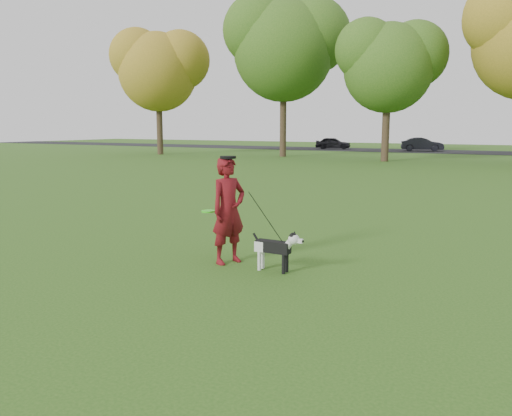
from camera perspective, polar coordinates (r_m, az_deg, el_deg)
The scene contains 8 objects.
ground at distance 8.45m, azimuth -0.87°, elevation -6.35°, with size 120.00×120.00×0.00m, color #285116.
road at distance 47.33m, azimuth 23.44°, elevation 5.86°, with size 120.00×7.00×0.02m, color black.
man at distance 8.32m, azimuth -3.16°, elevation -0.28°, with size 0.65×0.43×1.79m, color #5A0C12.
dog at distance 7.89m, azimuth 2.41°, elevation -4.38°, with size 0.89×0.18×0.68m.
car_left at distance 49.98m, azimuth 8.80°, elevation 7.34°, with size 1.37×3.40×1.16m, color black.
car_mid at distance 47.84m, azimuth 18.46°, elevation 6.92°, with size 1.28×3.68×1.21m, color black.
man_held_items at distance 7.96m, azimuth 0.25°, elevation -0.25°, with size 1.55×0.32×1.35m.
tree_row at distance 34.00m, azimuth 19.64°, elevation 17.52°, with size 51.74×8.86×12.01m.
Camera 1 is at (3.95, -7.11, 2.29)m, focal length 35.00 mm.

